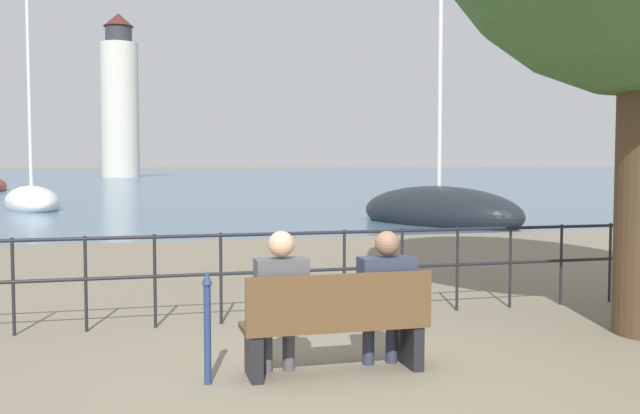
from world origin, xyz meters
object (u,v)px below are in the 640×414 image
at_px(park_bench, 336,326).
at_px(sailboat_0, 32,201).
at_px(seated_person_left, 281,296).
at_px(closed_umbrella, 207,321).
at_px(harbor_lighthouse, 120,102).
at_px(seated_person_right, 386,292).
at_px(sailboat_3, 439,212).

relative_size(park_bench, sailboat_0, 0.18).
bearing_deg(seated_person_left, closed_umbrella, -173.05).
distance_m(seated_person_left, sailboat_0, 25.85).
distance_m(seated_person_left, harbor_lighthouse, 101.58).
distance_m(seated_person_right, sailboat_0, 26.06).
distance_m(sailboat_3, harbor_lighthouse, 88.01).
distance_m(park_bench, seated_person_left, 0.55).
distance_m(sailboat_0, harbor_lighthouse, 76.50).
distance_m(closed_umbrella, harbor_lighthouse, 101.66).
relative_size(park_bench, harbor_lighthouse, 0.07).
distance_m(seated_person_left, seated_person_right, 0.96).
bearing_deg(closed_umbrella, harbor_lighthouse, 91.28).
xyz_separation_m(sailboat_0, sailboat_3, (13.16, -10.98, 0.04)).
bearing_deg(seated_person_right, harbor_lighthouse, 92.18).
distance_m(seated_person_left, closed_umbrella, 0.66).
bearing_deg(seated_person_right, seated_person_left, 179.97).
height_order(seated_person_left, closed_umbrella, seated_person_left).
height_order(park_bench, sailboat_0, sailboat_0).
distance_m(park_bench, sailboat_3, 16.20).
relative_size(sailboat_3, harbor_lighthouse, 0.38).
height_order(seated_person_right, harbor_lighthouse, harbor_lighthouse).
bearing_deg(seated_person_left, sailboat_0, 101.73).
xyz_separation_m(seated_person_right, closed_umbrella, (-1.59, -0.08, -0.15)).
height_order(park_bench, sailboat_3, sailboat_3).
bearing_deg(harbor_lighthouse, closed_umbrella, -88.72).
bearing_deg(closed_umbrella, sailboat_0, 100.32).
relative_size(seated_person_right, sailboat_3, 0.14).
height_order(seated_person_right, sailboat_0, sailboat_0).
bearing_deg(seated_person_left, park_bench, -8.65).
distance_m(sailboat_0, sailboat_3, 17.14).
bearing_deg(park_bench, closed_umbrella, -179.77).
bearing_deg(sailboat_3, seated_person_left, -142.54).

